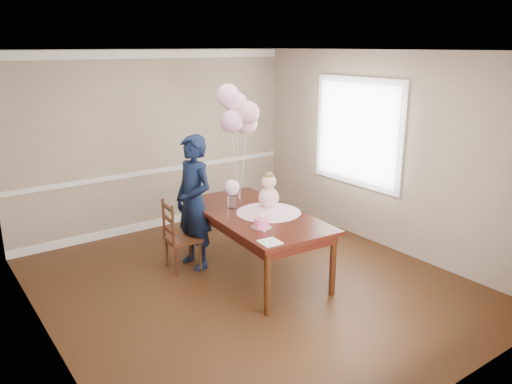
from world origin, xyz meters
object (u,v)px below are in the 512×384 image
object	(u,v)px
dining_table_top	(255,215)
dining_chair_seat	(183,239)
woman	(194,202)
birthday_cake	(261,223)

from	to	relation	value
dining_table_top	dining_chair_seat	distance (m)	0.99
woman	dining_table_top	bearing A→B (deg)	32.87
dining_table_top	woman	size ratio (longest dim) A/B	1.22
dining_chair_seat	woman	xyz separation A→B (m)	(0.18, -0.00, 0.45)
birthday_cake	dining_chair_seat	size ratio (longest dim) A/B	0.40
dining_table_top	woman	bearing A→B (deg)	133.51
woman	dining_chair_seat	bearing A→B (deg)	-96.98
birthday_cake	dining_chair_seat	xyz separation A→B (m)	(-0.44, 1.08, -0.44)
dining_table_top	woman	world-z (taller)	woman
dining_chair_seat	woman	distance (m)	0.48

